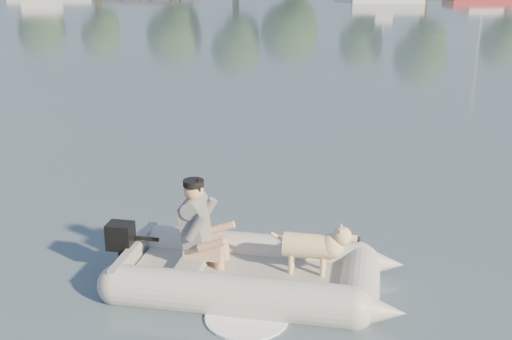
% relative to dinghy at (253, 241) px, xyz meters
% --- Properties ---
extents(water, '(160.00, 160.00, 0.00)m').
position_rel_dinghy_xyz_m(water, '(-0.70, -0.12, -0.59)').
color(water, slate).
rests_on(water, ground).
extents(dinghy, '(4.54, 2.95, 1.38)m').
position_rel_dinghy_xyz_m(dinghy, '(0.00, 0.00, 0.00)').
color(dinghy, '#ACACA6').
rests_on(dinghy, water).
extents(man, '(0.75, 0.65, 1.07)m').
position_rel_dinghy_xyz_m(man, '(-0.70, 0.03, 0.18)').
color(man, slate).
rests_on(man, dinghy).
extents(dog, '(0.94, 0.37, 0.62)m').
position_rel_dinghy_xyz_m(dog, '(0.64, 0.08, -0.07)').
color(dog, '#D3B579').
rests_on(dog, dinghy).
extents(outboard_motor, '(0.42, 0.30, 0.78)m').
position_rel_dinghy_xyz_m(outboard_motor, '(-1.65, -0.06, -0.28)').
color(outboard_motor, black).
rests_on(outboard_motor, dinghy).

